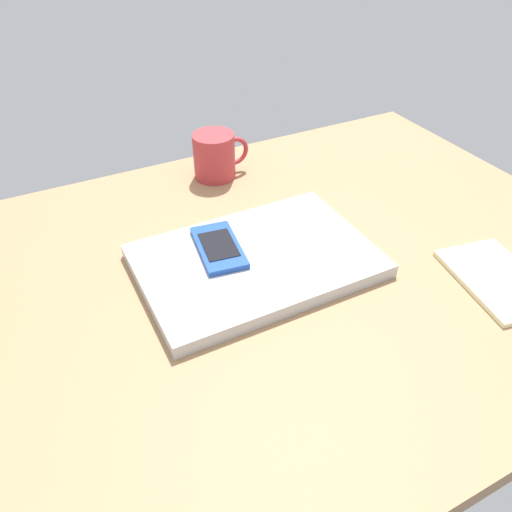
{
  "coord_description": "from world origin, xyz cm",
  "views": [
    {
      "loc": [
        -25.4,
        -51.59,
        51.93
      ],
      "look_at": [
        1.8,
        1.41,
        5.0
      ],
      "focal_mm": 35.13,
      "sensor_mm": 36.0,
      "label": 1
    }
  ],
  "objects": [
    {
      "name": "desk_surface",
      "position": [
        0.0,
        0.0,
        1.5
      ],
      "size": [
        120.0,
        80.0,
        3.0
      ],
      "primitive_type": "cube",
      "color": "#9E7751",
      "rests_on": "ground"
    },
    {
      "name": "laptop_closed",
      "position": [
        1.8,
        1.41,
        4.07
      ],
      "size": [
        35.29,
        23.88,
        2.15
      ],
      "primitive_type": "cube",
      "rotation": [
        0.0,
        0.0,
        0.0
      ],
      "color": "#B7BABC",
      "rests_on": "desk_surface"
    },
    {
      "name": "cell_phone_on_laptop",
      "position": [
        -2.65,
        5.24,
        5.65
      ],
      "size": [
        7.81,
        12.65,
        1.06
      ],
      "color": "#1E479E",
      "rests_on": "laptop_closed"
    },
    {
      "name": "coffee_mug",
      "position": [
        7.72,
        30.21,
        7.4
      ],
      "size": [
        11.31,
        8.03,
        8.8
      ],
      "color": "#B23338",
      "rests_on": "desk_surface"
    },
    {
      "name": "notepad",
      "position": [
        32.08,
        -18.08,
        3.4
      ],
      "size": [
        13.99,
        18.55,
        0.8
      ],
      "primitive_type": "cube",
      "rotation": [
        0.0,
        0.0,
        -0.18
      ],
      "color": "#F2EDB2",
      "rests_on": "desk_surface"
    }
  ]
}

